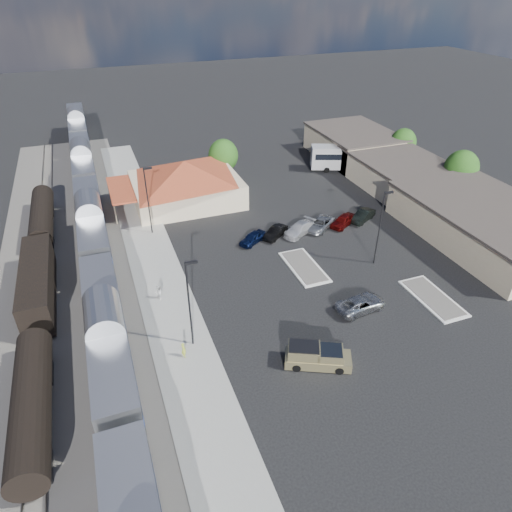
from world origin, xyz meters
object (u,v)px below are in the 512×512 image
object	(u,v)px
pickup_truck	(318,356)
coach_bus	(350,157)
station_depot	(185,181)
suv	(361,304)

from	to	relation	value
pickup_truck	coach_bus	size ratio (longest dim) A/B	0.46
station_depot	suv	size ratio (longest dim) A/B	3.44
station_depot	pickup_truck	xyz separation A→B (m)	(3.08, -36.12, -2.21)
pickup_truck	coach_bus	bearing A→B (deg)	-7.91
pickup_truck	suv	distance (m)	9.10
suv	coach_bus	bearing A→B (deg)	-35.59
coach_bus	suv	bearing A→B (deg)	172.71
station_depot	suv	bearing A→B (deg)	-71.19
suv	station_depot	bearing A→B (deg)	11.60
station_depot	coach_bus	size ratio (longest dim) A/B	1.41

